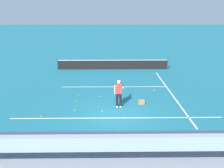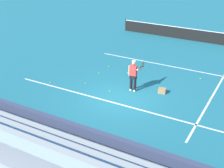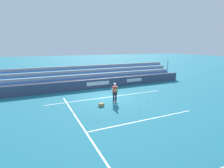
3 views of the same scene
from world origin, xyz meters
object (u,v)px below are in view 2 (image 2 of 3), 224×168
(ball_box_cardboard, at_px, (162,91))
(tennis_ball_by_box, at_px, (128,73))
(tennis_ball_far_right, at_px, (110,91))
(tennis_ball_on_baseline, at_px, (50,82))
(tennis_player, at_px, (134,75))
(tennis_ball_toward_net, at_px, (99,73))
(tennis_ball_stray_back, at_px, (109,66))
(tennis_ball_far_left, at_px, (211,99))
(tennis_ball_near_player, at_px, (200,79))
(tennis_net, at_px, (187,34))
(tennis_ball_midcourt, at_px, (86,83))

(ball_box_cardboard, relative_size, tennis_ball_by_box, 6.06)
(tennis_ball_far_right, bearing_deg, tennis_ball_on_baseline, -169.14)
(tennis_player, distance_m, tennis_ball_toward_net, 3.08)
(ball_box_cardboard, xyz_separation_m, tennis_ball_by_box, (-2.75, 1.42, -0.10))
(tennis_ball_far_right, bearing_deg, tennis_ball_stray_back, 120.41)
(tennis_ball_toward_net, height_order, tennis_ball_stray_back, same)
(tennis_ball_on_baseline, bearing_deg, ball_box_cardboard, 17.96)
(tennis_player, bearing_deg, tennis_ball_far_left, 14.02)
(tennis_player, xyz_separation_m, tennis_ball_far_right, (-1.01, -0.78, -0.86))
(tennis_player, height_order, tennis_ball_far_right, tennis_player)
(ball_box_cardboard, distance_m, tennis_ball_far_left, 2.50)
(tennis_player, relative_size, ball_box_cardboard, 4.29)
(ball_box_cardboard, distance_m, tennis_ball_stray_back, 4.62)
(tennis_ball_on_baseline, distance_m, tennis_ball_far_left, 8.77)
(tennis_ball_far_left, height_order, tennis_ball_near_player, same)
(tennis_player, height_order, tennis_ball_toward_net, tennis_player)
(tennis_ball_toward_net, bearing_deg, tennis_ball_on_baseline, -125.08)
(tennis_ball_toward_net, relative_size, tennis_ball_stray_back, 1.00)
(tennis_ball_toward_net, bearing_deg, ball_box_cardboard, -7.09)
(tennis_ball_far_right, bearing_deg, tennis_player, 37.80)
(tennis_net, bearing_deg, tennis_ball_on_baseline, -110.21)
(ball_box_cardboard, distance_m, tennis_ball_near_player, 3.06)
(tennis_player, bearing_deg, tennis_ball_near_player, 49.20)
(tennis_player, height_order, tennis_ball_on_baseline, tennis_player)
(ball_box_cardboard, distance_m, tennis_ball_midcourt, 4.30)
(tennis_ball_stray_back, xyz_separation_m, tennis_ball_far_right, (1.78, -3.03, 0.00))
(tennis_ball_toward_net, distance_m, tennis_ball_midcourt, 1.58)
(ball_box_cardboard, relative_size, tennis_ball_midcourt, 6.06)
(tennis_ball_far_left, height_order, tennis_net, tennis_net)
(tennis_ball_toward_net, relative_size, tennis_net, 0.01)
(tennis_ball_midcourt, height_order, tennis_ball_far_right, same)
(ball_box_cardboard, bearing_deg, tennis_ball_near_player, 64.32)
(tennis_ball_by_box, bearing_deg, tennis_ball_near_player, 18.12)
(ball_box_cardboard, relative_size, tennis_net, 0.04)
(tennis_ball_stray_back, height_order, tennis_ball_far_left, same)
(tennis_ball_midcourt, bearing_deg, tennis_player, 11.87)
(tennis_ball_by_box, distance_m, tennis_net, 8.45)
(tennis_ball_by_box, height_order, tennis_ball_far_left, same)
(ball_box_cardboard, xyz_separation_m, tennis_ball_near_player, (1.33, 2.76, -0.10))
(tennis_ball_by_box, bearing_deg, tennis_ball_far_left, -10.14)
(tennis_ball_by_box, relative_size, tennis_ball_far_right, 1.00)
(tennis_ball_far_right, bearing_deg, ball_box_cardboard, 27.05)
(tennis_ball_midcourt, distance_m, tennis_ball_near_player, 6.68)
(tennis_ball_toward_net, height_order, tennis_ball_on_baseline, same)
(ball_box_cardboard, bearing_deg, tennis_net, 99.66)
(tennis_ball_midcourt, relative_size, tennis_ball_far_left, 1.00)
(ball_box_cardboard, height_order, tennis_ball_by_box, ball_box_cardboard)
(tennis_ball_far_right, bearing_deg, tennis_ball_far_left, 19.68)
(ball_box_cardboard, bearing_deg, tennis_ball_by_box, 152.62)
(tennis_ball_toward_net, relative_size, tennis_ball_by_box, 1.00)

